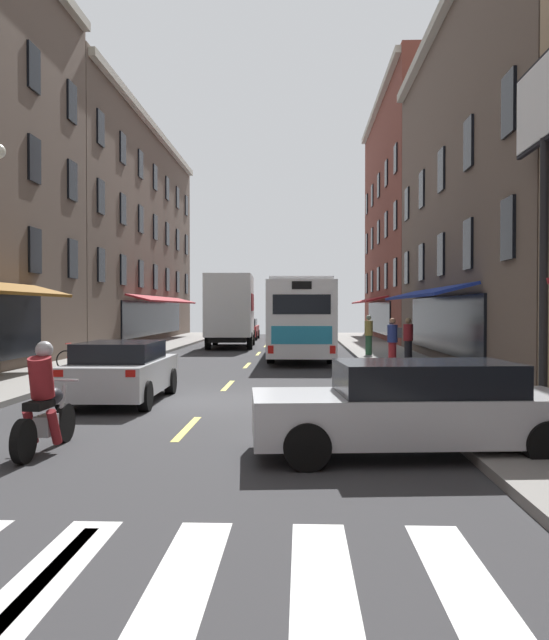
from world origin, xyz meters
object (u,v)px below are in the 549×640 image
Objects in this scene: box_truck at (231,311)px; bicycle_near at (82,359)px; sedan_far at (416,408)px; pedestrian_near at (393,340)px; transit_bus at (300,318)px; motorcycle_rider at (45,405)px; billboard_sign at (545,134)px; sedan_near at (122,371)px; sedan_mid at (244,329)px; pedestrian_mid at (369,334)px; pedestrian_far at (408,340)px.

bicycle_near is at bearing -102.01° from box_truck.
pedestrian_near is at bearing 83.34° from sedan_far.
transit_bus reaches higher than motorcycle_rider.
billboard_sign is at bearing -167.18° from pedestrian_near.
sedan_mid is at bearing 89.73° from sedan_near.
sedan_mid is (0.14, 30.67, 0.03)m from sedan_near.
pedestrian_mid is at bearing 62.65° from sedan_near.
pedestrian_near is 1.01× the size of pedestrian_far.
pedestrian_mid is (7.06, 13.66, 0.32)m from sedan_near.
sedan_mid is 36.35m from sedan_far.
sedan_mid is at bearing 98.93° from sedan_far.
sedan_near is at bearing -63.65° from bicycle_near.
transit_bus is 2.71× the size of sedan_near.
bicycle_near is 10.64m from pedestrian_near.
pedestrian_far is at bearing -69.17° from sedan_mid.
transit_bus is 3.10m from pedestrian_mid.
pedestrian_near reaches higher than sedan_near.
sedan_mid is 23.39m from pedestrian_near.
transit_bus is 6.92× the size of pedestrian_far.
pedestrian_far is at bearing 62.46° from motorcycle_rider.
box_truck reaches higher than bicycle_near.
box_truck is 13.89m from pedestrian_far.
pedestrian_far is (11.08, 3.72, 0.49)m from bicycle_near.
sedan_near is at bearing -113.60° from pedestrian_mid.
motorcycle_rider is at bearing -86.62° from sedan_near.
transit_bus is 2.41× the size of sedan_far.
pedestrian_near is (1.60, 13.67, 0.33)m from sedan_far.
pedestrian_far is (7.98, -20.98, 0.26)m from sedan_mid.
billboard_sign is 4.35× the size of pedestrian_far.
sedan_near is at bearing -90.69° from box_truck.
pedestrian_far is (1.06, -3.97, -0.04)m from pedestrian_mid.
transit_bus is at bearing -76.75° from sedan_mid.
sedan_near is 15.38m from pedestrian_mid.
sedan_far is at bearing -78.14° from box_truck.
sedan_far is 2.76× the size of pedestrian_mid.
pedestrian_mid is at bearing -47.52° from box_truck.
motorcycle_rider reaches higher than bicycle_near.
sedan_mid is 0.92× the size of sedan_far.
sedan_mid is 22.45m from pedestrian_far.
sedan_mid is 18.37m from pedestrian_mid.
bicycle_near is 1.03× the size of pedestrian_far.
box_truck is 26.94m from sedan_far.
bicycle_near is (-3.22, -15.12, -1.50)m from box_truck.
pedestrian_far is at bearing -55.39° from box_truck.
pedestrian_mid is at bearing 5.84° from pedestrian_near.
billboard_sign is 0.63× the size of transit_bus.
box_truck reaches higher than pedestrian_mid.
pedestrian_mid is at bearing 97.99° from billboard_sign.
pedestrian_mid is (3.00, -0.34, -0.71)m from transit_bus.
bicycle_near is at bearing 105.74° from pedestrian_near.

